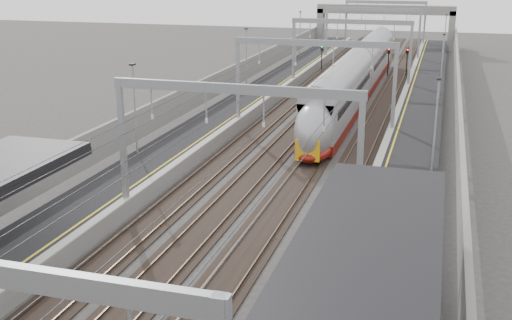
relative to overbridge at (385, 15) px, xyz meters
The scene contains 11 objects.
platform_left 55.79m from the overbridge, 98.28° to the right, with size 4.00×120.00×1.00m, color black.
platform_right 55.79m from the overbridge, 81.72° to the right, with size 4.00×120.00×1.00m, color black.
tracks 55.25m from the overbridge, 90.00° to the right, with size 11.40×140.00×0.20m.
overhead_line 48.39m from the overbridge, 90.00° to the right, with size 13.00×140.00×6.60m.
overbridge is the anchor object (origin of this frame).
wall_left 56.25m from the overbridge, 101.51° to the right, with size 0.30×120.00×3.20m, color slate.
wall_right 56.25m from the overbridge, 78.49° to the right, with size 0.30×120.00×3.20m, color slate.
train 44.87m from the overbridge, 88.08° to the right, with size 2.64×48.17×4.18m.
signal_green 27.48m from the overbridge, 100.97° to the right, with size 0.32×0.32×3.48m.
signal_red_near 27.67m from the overbridge, 83.32° to the right, with size 0.32×0.32×3.48m.
signal_red_far 27.67m from the overbridge, 78.68° to the right, with size 0.32×0.32×3.48m.
Camera 1 is at (9.79, -7.56, 13.22)m, focal length 45.00 mm.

